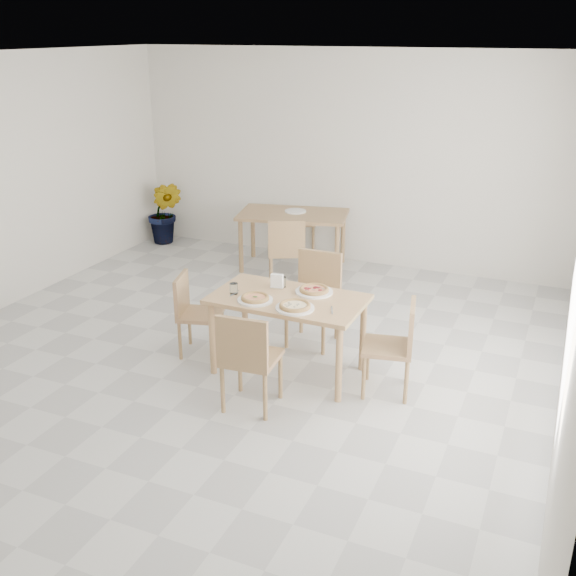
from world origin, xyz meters
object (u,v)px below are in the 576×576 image
at_px(chair_south, 248,355).
at_px(second_table, 293,220).
at_px(plate_pepperoni, 314,292).
at_px(plate_empty, 295,211).
at_px(napkin_holder, 277,282).
at_px(plate_margherita, 255,300).
at_px(chair_back_s, 286,248).
at_px(pizza_mushroom, 295,306).
at_px(potted_plant, 165,213).
at_px(chair_north, 315,291).
at_px(pizza_pepperoni, 314,289).
at_px(tumbler_a, 282,282).
at_px(pizza_margherita, 255,298).
at_px(main_table, 288,307).
at_px(chair_back_n, 300,215).
at_px(chair_west, 193,309).
at_px(tumbler_b, 234,289).
at_px(plate_mushroom, 295,308).
at_px(chair_east, 397,342).

height_order(chair_south, second_table, chair_south).
height_order(plate_pepperoni, plate_empty, same).
bearing_deg(chair_south, napkin_holder, -85.49).
bearing_deg(plate_margherita, chair_back_s, 106.61).
distance_m(chair_south, pizza_mushroom, 0.63).
bearing_deg(potted_plant, chair_north, -34.51).
bearing_deg(potted_plant, pizza_pepperoni, -38.83).
bearing_deg(pizza_pepperoni, tumbler_a, 177.20).
relative_size(pizza_margherita, potted_plant, 0.31).
bearing_deg(chair_north, plate_pepperoni, -70.55).
bearing_deg(second_table, plate_pepperoni, -75.45).
height_order(plate_pepperoni, second_table, plate_pepperoni).
distance_m(main_table, potted_plant, 4.44).
distance_m(chair_back_n, plate_empty, 0.74).
xyz_separation_m(plate_margherita, napkin_holder, (0.05, 0.36, 0.06)).
xyz_separation_m(pizza_margherita, second_table, (-0.88, 2.93, -0.12)).
height_order(plate_pepperoni, pizza_pepperoni, pizza_pepperoni).
distance_m(chair_south, chair_west, 1.24).
bearing_deg(tumbler_b, pizza_pepperoni, 25.47).
xyz_separation_m(pizza_pepperoni, napkin_holder, (-0.36, -0.04, 0.03)).
relative_size(chair_north, tumbler_b, 9.32).
xyz_separation_m(chair_north, pizza_margherita, (-0.22, -0.94, 0.24)).
height_order(chair_north, chair_west, chair_north).
bearing_deg(chair_back_n, tumbler_a, -93.26).
height_order(chair_north, chair_back_s, chair_north).
relative_size(chair_back_s, potted_plant, 0.96).
distance_m(second_table, chair_back_n, 0.78).
xyz_separation_m(plate_margherita, pizza_mushroom, (0.40, -0.03, 0.02)).
bearing_deg(second_table, plate_empty, 74.09).
bearing_deg(pizza_pepperoni, tumbler_b, -154.53).
bearing_deg(plate_mushroom, plate_empty, 112.80).
relative_size(pizza_margherita, chair_back_n, 0.33).
bearing_deg(tumbler_b, main_table, 13.40).
height_order(chair_east, plate_empty, chair_east).
bearing_deg(second_table, chair_back_n, 93.33).
relative_size(plate_pepperoni, pizza_pepperoni, 0.97).
xyz_separation_m(chair_south, pizza_mushroom, (0.19, 0.54, 0.26)).
distance_m(pizza_margherita, tumbler_a, 0.42).
xyz_separation_m(plate_mushroom, chair_back_n, (-1.48, 3.69, -0.24)).
xyz_separation_m(main_table, second_table, (-1.11, 2.73, 0.00)).
height_order(main_table, chair_east, chair_east).
bearing_deg(napkin_holder, pizza_pepperoni, -2.19).
xyz_separation_m(chair_south, chair_east, (1.05, 0.78, -0.02)).
distance_m(plate_pepperoni, pizza_mushroom, 0.42).
bearing_deg(chair_back_n, main_table, -92.13).
relative_size(plate_pepperoni, potted_plant, 0.37).
bearing_deg(chair_north, potted_plant, 145.20).
xyz_separation_m(pizza_pepperoni, tumbler_a, (-0.33, 0.02, 0.02)).
bearing_deg(chair_back_n, chair_east, -78.79).
distance_m(chair_east, tumbler_b, 1.55).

